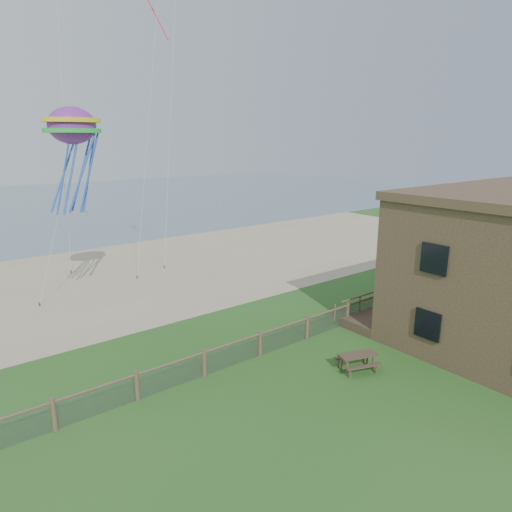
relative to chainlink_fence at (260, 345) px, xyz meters
name	(u,v)px	position (x,y,z in m)	size (l,w,h in m)	color
ground	(363,416)	(0.00, -6.00, -0.55)	(160.00, 160.00, 0.00)	#28591E
sand_beach	(123,276)	(0.00, 16.00, -0.55)	(72.00, 20.00, 0.02)	tan
ocean	(5,207)	(0.00, 60.00, -0.55)	(160.00, 68.00, 0.02)	slate
chainlink_fence	(260,345)	(0.00, 0.00, 0.00)	(36.20, 0.20, 1.25)	brown
motel_deck	(435,298)	(13.00, -1.00, -0.30)	(15.00, 2.00, 0.50)	#4F3D2D
picnic_table	(357,363)	(2.50, -3.63, -0.20)	(1.65, 1.25, 0.70)	#4F3D2D
octopus_kite	(75,156)	(-4.37, 10.22, 8.29)	(2.97, 2.10, 6.11)	#DC224D
kite_red	(159,1)	(1.25, 10.83, 16.74)	(1.21, 0.70, 2.88)	#F12A40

